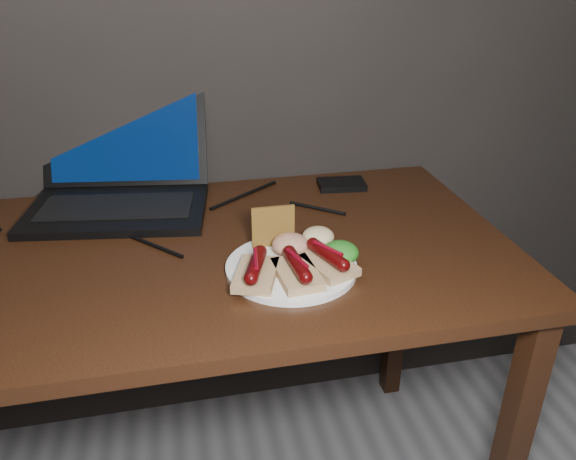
% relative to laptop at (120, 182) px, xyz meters
% --- Properties ---
extents(desk, '(1.40, 0.70, 0.75)m').
position_rel_laptop_xyz_m(desk, '(0.10, -0.26, -0.14)').
color(desk, '#371E0D').
rests_on(desk, ground).
extents(laptop, '(0.44, 0.39, 0.25)m').
position_rel_laptop_xyz_m(laptop, '(0.00, 0.00, 0.00)').
color(laptop, black).
rests_on(laptop, desk).
extents(hard_drive, '(0.12, 0.08, 0.02)m').
position_rel_laptop_xyz_m(hard_drive, '(0.54, -0.01, -0.05)').
color(hard_drive, black).
rests_on(hard_drive, desk).
extents(desk_cables, '(0.85, 0.35, 0.01)m').
position_rel_laptop_xyz_m(desk_cables, '(0.10, -0.14, -0.05)').
color(desk_cables, black).
rests_on(desk_cables, desk).
extents(plate, '(0.29, 0.29, 0.01)m').
position_rel_laptop_xyz_m(plate, '(0.33, -0.39, -0.05)').
color(plate, white).
rests_on(plate, desk).
extents(bread_sausage_left, '(0.10, 0.13, 0.04)m').
position_rel_laptop_xyz_m(bread_sausage_left, '(0.25, -0.42, -0.03)').
color(bread_sausage_left, tan).
rests_on(bread_sausage_left, plate).
extents(bread_sausage_center, '(0.08, 0.12, 0.04)m').
position_rel_laptop_xyz_m(bread_sausage_center, '(0.33, -0.43, -0.03)').
color(bread_sausage_center, tan).
rests_on(bread_sausage_center, plate).
extents(bread_sausage_right, '(0.11, 0.13, 0.04)m').
position_rel_laptop_xyz_m(bread_sausage_right, '(0.39, -0.41, -0.03)').
color(bread_sausage_right, tan).
rests_on(bread_sausage_right, plate).
extents(crispbread, '(0.08, 0.01, 0.08)m').
position_rel_laptop_xyz_m(crispbread, '(0.31, -0.30, 0.00)').
color(crispbread, olive).
rests_on(crispbread, plate).
extents(salad_greens, '(0.07, 0.07, 0.04)m').
position_rel_laptop_xyz_m(salad_greens, '(0.42, -0.39, -0.02)').
color(salad_greens, '#0F4E11').
rests_on(salad_greens, plate).
extents(salsa_mound, '(0.07, 0.07, 0.04)m').
position_rel_laptop_xyz_m(salsa_mound, '(0.33, -0.34, -0.02)').
color(salsa_mound, maroon).
rests_on(salsa_mound, plate).
extents(coleslaw_mound, '(0.06, 0.06, 0.04)m').
position_rel_laptop_xyz_m(coleslaw_mound, '(0.40, -0.32, -0.02)').
color(coleslaw_mound, beige).
rests_on(coleslaw_mound, plate).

